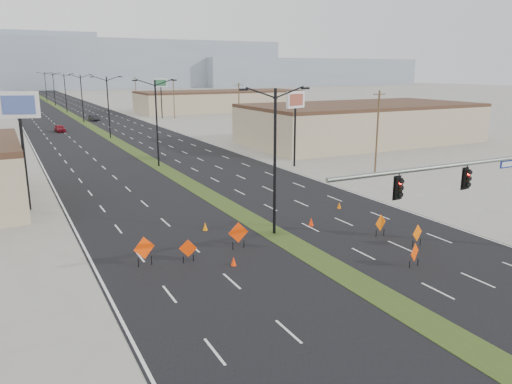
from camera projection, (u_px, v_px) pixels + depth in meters
name	position (u px, v px, depth m)	size (l,w,h in m)	color
ground	(393.00, 303.00, 24.53)	(600.00, 600.00, 0.00)	gray
road_surface	(81.00, 121.00, 110.87)	(25.00, 400.00, 0.02)	black
median_strip	(81.00, 121.00, 110.87)	(2.00, 400.00, 0.04)	#2E4418
building_se_near	(361.00, 125.00, 77.81)	(36.00, 18.00, 5.50)	tan
building_se_far	(220.00, 102.00, 135.76)	(44.00, 16.00, 5.00)	tan
mesa_center	(98.00, 64.00, 297.93)	(220.00, 50.00, 28.00)	#8491A3
mesa_east	(304.00, 72.00, 352.61)	(160.00, 50.00, 18.00)	#8491A3
signal_mast	(488.00, 183.00, 28.90)	(16.30, 0.60, 8.00)	slate
streetlight_0	(275.00, 157.00, 33.59)	(5.15, 0.24, 10.02)	black
streetlight_1	(157.00, 120.00, 57.76)	(5.15, 0.24, 10.02)	black
streetlight_2	(108.00, 105.00, 81.94)	(5.15, 0.24, 10.02)	black
streetlight_3	(82.00, 97.00, 106.11)	(5.15, 0.24, 10.02)	black
streetlight_4	(65.00, 92.00, 130.29)	(5.15, 0.24, 10.02)	black
streetlight_5	(54.00, 88.00, 154.46)	(5.15, 0.24, 10.02)	black
streetlight_6	(46.00, 85.00, 178.64)	(5.15, 0.24, 10.02)	black
utility_pole_0	(377.00, 131.00, 53.86)	(1.60, 0.20, 9.00)	#4C3823
utility_pole_1	(239.00, 109.00, 84.08)	(1.60, 0.20, 9.00)	#4C3823
utility_pole_2	(174.00, 98.00, 114.30)	(1.60, 0.20, 9.00)	#4C3823
utility_pole_3	(136.00, 92.00, 144.52)	(1.60, 0.20, 9.00)	#4C3823
car_left	(60.00, 128.00, 90.87)	(1.54, 3.84, 1.31)	maroon
car_mid	(94.00, 118.00, 110.54)	(1.42, 4.08, 1.34)	black
car_far	(34.00, 112.00, 123.34)	(2.32, 5.70, 1.66)	#B7BBC2
construction_sign_0	(144.00, 249.00, 28.92)	(1.32, 0.37, 1.80)	#FF3F05
construction_sign_1	(188.00, 249.00, 29.51)	(1.01, 0.46, 1.44)	#EC3804
construction_sign_2	(238.00, 233.00, 31.68)	(1.34, 0.14, 1.79)	#EB3704
construction_sign_3	(381.00, 224.00, 34.15)	(1.14, 0.36, 1.56)	#E15704
construction_sign_4	(415.00, 253.00, 28.81)	(1.01, 0.50, 1.46)	#FE4405
construction_sign_5	(417.00, 234.00, 32.18)	(1.07, 0.37, 1.48)	#FF6405
cone_0	(234.00, 261.00, 29.15)	(0.33, 0.33, 0.56)	#F33405
cone_1	(311.00, 222.00, 36.57)	(0.38, 0.38, 0.64)	red
cone_2	(339.00, 205.00, 41.11)	(0.34, 0.34, 0.57)	#DC5F04
cone_3	(205.00, 226.00, 35.52)	(0.37, 0.37, 0.61)	orange
pole_sign_west	(19.00, 114.00, 39.02)	(3.06, 1.32, 9.54)	black
pole_sign_east_near	(295.00, 106.00, 57.38)	(2.81, 1.22, 8.73)	black
pole_sign_east_far	(161.00, 86.00, 114.47)	(2.98, 1.02, 9.12)	black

